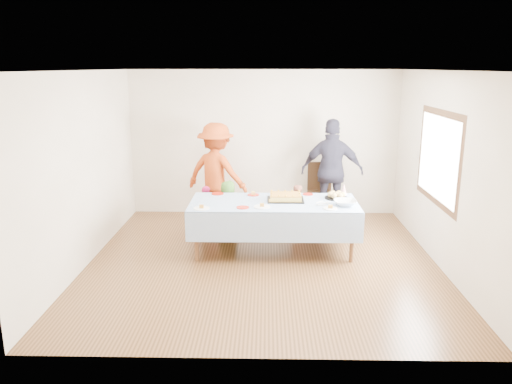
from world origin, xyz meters
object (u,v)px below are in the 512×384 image
dining_chair (320,188)px  adult_left (216,173)px  birthday_cake (286,197)px  party_table (274,205)px

dining_chair → adult_left: adult_left is taller
birthday_cake → dining_chair: dining_chair is taller
party_table → adult_left: bearing=124.2°
birthday_cake → adult_left: adult_left is taller
party_table → birthday_cake: (0.18, 0.10, 0.10)m
birthday_cake → adult_left: 1.82m
dining_chair → adult_left: (-1.88, -0.28, 0.32)m
party_table → birthday_cake: birthday_cake is taller
party_table → adult_left: adult_left is taller
dining_chair → adult_left: size_ratio=0.58×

